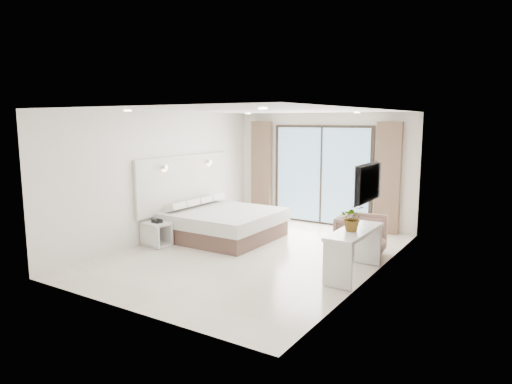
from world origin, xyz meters
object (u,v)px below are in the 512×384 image
console_desk (354,242)px  armchair (361,234)px  nightstand (156,234)px  bed (223,223)px

console_desk → armchair: (-0.28, 1.14, -0.13)m
nightstand → armchair: size_ratio=0.69×
console_desk → armchair: bearing=103.8°
armchair → nightstand: bearing=106.5°
bed → nightstand: 1.44m
nightstand → armchair: (3.75, 1.55, 0.18)m
bed → armchair: 3.00m
console_desk → bed: bearing=166.1°
bed → console_desk: 3.37m
armchair → bed: bearing=90.4°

